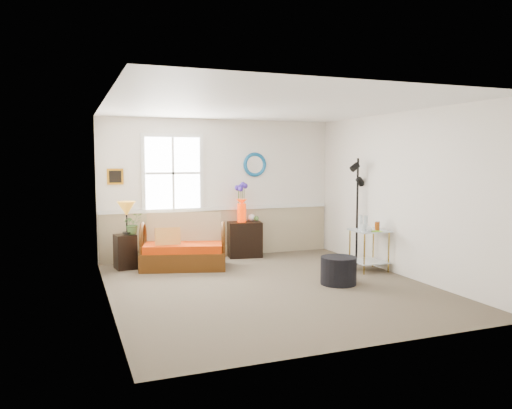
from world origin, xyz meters
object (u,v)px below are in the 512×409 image
object	(u,v)px
cabinet	(245,239)
ottoman	(338,270)
lamp_stand	(125,252)
loveseat	(183,241)
side_table	(369,250)
floor_lamp	(357,211)

from	to	relation	value
cabinet	ottoman	xyz separation A→B (m)	(0.60, -2.46, -0.13)
lamp_stand	cabinet	bearing A→B (deg)	6.40
loveseat	ottoman	xyz separation A→B (m)	(1.91, -1.91, -0.26)
cabinet	ottoman	bearing A→B (deg)	-67.06
lamp_stand	side_table	bearing A→B (deg)	-22.99
loveseat	floor_lamp	xyz separation A→B (m)	(2.99, -0.68, 0.48)
lamp_stand	cabinet	world-z (taller)	cabinet
loveseat	ottoman	size ratio (longest dim) A/B	2.65
floor_lamp	ottoman	size ratio (longest dim) A/B	3.52
lamp_stand	side_table	world-z (taller)	side_table
loveseat	lamp_stand	bearing A→B (deg)	177.93
cabinet	side_table	size ratio (longest dim) A/B	0.97
side_table	floor_lamp	bearing A→B (deg)	76.33
floor_lamp	ottoman	world-z (taller)	floor_lamp
side_table	ottoman	bearing A→B (deg)	-146.80
lamp_stand	ottoman	bearing A→B (deg)	-37.87
floor_lamp	ottoman	xyz separation A→B (m)	(-1.08, -1.23, -0.73)
side_table	cabinet	bearing A→B (deg)	129.65
cabinet	side_table	distance (m)	2.41
lamp_stand	side_table	distance (m)	4.10
side_table	floor_lamp	distance (m)	0.87
side_table	lamp_stand	bearing A→B (deg)	157.01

